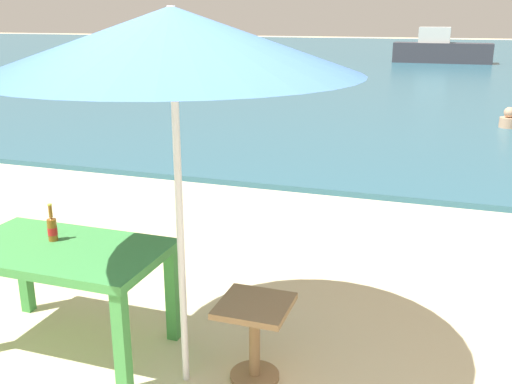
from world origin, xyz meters
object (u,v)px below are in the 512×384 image
patio_umbrella (172,41)px  side_table_wood (255,329)px  swimmer_person (508,120)px  boat_sailboat (441,50)px  beer_bottle_amber (52,228)px  picnic_table_green (63,262)px

patio_umbrella → side_table_wood: (0.42, 0.15, -1.76)m
swimmer_person → boat_sailboat: size_ratio=0.09×
beer_bottle_amber → swimmer_person: (3.63, 9.41, -0.61)m
beer_bottle_amber → boat_sailboat: 26.00m
beer_bottle_amber → boat_sailboat: size_ratio=0.06×
beer_bottle_amber → patio_umbrella: 1.66m
patio_umbrella → boat_sailboat: size_ratio=0.52×
side_table_wood → boat_sailboat: boat_sailboat is taller
beer_bottle_amber → swimmer_person: size_ratio=0.65×
swimmer_person → beer_bottle_amber: bearing=-111.1°
picnic_table_green → patio_umbrella: bearing=-5.1°
side_table_wood → picnic_table_green: bearing=-177.2°
side_table_wood → swimmer_person: 9.67m
boat_sailboat → beer_bottle_amber: bearing=-94.0°
swimmer_person → patio_umbrella: bearing=-105.0°
picnic_table_green → beer_bottle_amber: 0.25m
picnic_table_green → swimmer_person: bearing=69.8°
beer_bottle_amber → patio_umbrella: bearing=-9.1°
swimmer_person → picnic_table_green: bearing=-110.2°
patio_umbrella → swimmer_person: patio_umbrella is taller
picnic_table_green → boat_sailboat: bearing=86.3°
picnic_table_green → swimmer_person: 10.13m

